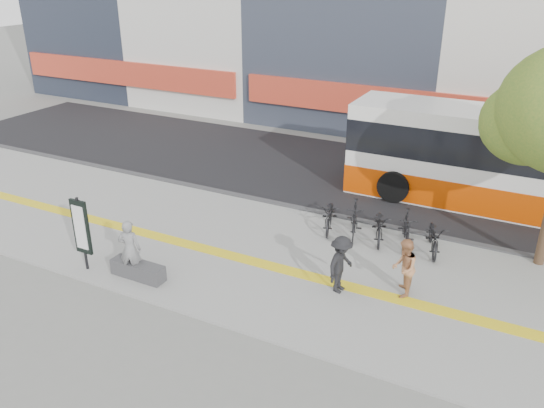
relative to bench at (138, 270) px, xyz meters
The scene contains 12 objects.
ground 2.88m from the bench, 24.78° to the left, with size 120.00×120.00×0.00m, color slate.
sidewalk 3.76m from the bench, 46.08° to the left, with size 40.00×7.00×0.08m, color slate.
tactile_strip 3.41m from the bench, 40.24° to the left, with size 40.00×0.45×0.01m, color yellow.
street 10.53m from the bench, 75.70° to the left, with size 40.00×8.00×0.06m, color black.
curb 6.73m from the bench, 67.25° to the left, with size 40.00×0.25×0.14m, color #38383A.
bench is the anchor object (origin of this frame).
signboard 1.94m from the bench, 169.19° to the right, with size 0.55×0.10×2.20m.
bus 13.43m from the bench, 46.55° to the left, with size 12.62×2.99×3.36m.
bicycle_row 7.39m from the bench, 44.76° to the left, with size 4.49×1.99×1.10m.
seated_woman 0.65m from the bench, 169.80° to the right, with size 0.62×0.41×1.71m, color black.
pedestrian_tan 7.16m from the bench, 20.37° to the left, with size 0.77×0.60×1.58m, color #B3784E.
pedestrian_dark 5.55m from the bench, 20.16° to the left, with size 1.03×0.59×1.59m, color black.
Camera 1 is at (6.64, -11.13, 8.12)m, focal length 36.27 mm.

